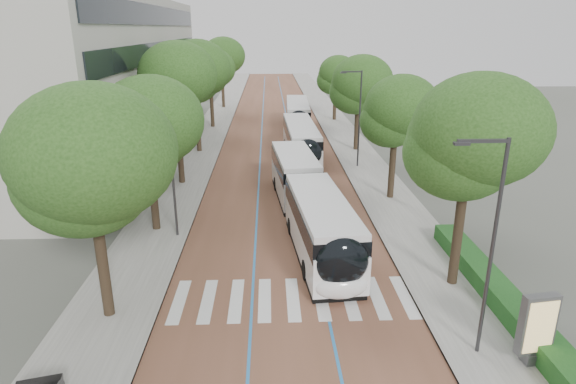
% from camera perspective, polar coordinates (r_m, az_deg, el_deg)
% --- Properties ---
extents(ground, '(160.00, 160.00, 0.00)m').
position_cam_1_polar(ground, '(20.97, 0.16, -14.03)').
color(ground, '#51544C').
rests_on(ground, ground).
extents(road, '(11.00, 140.00, 0.02)m').
position_cam_1_polar(road, '(58.70, -1.53, 7.73)').
color(road, brown).
rests_on(road, ground).
extents(sidewalk_left, '(4.00, 140.00, 0.12)m').
position_cam_1_polar(sidewalk_left, '(59.07, -8.89, 7.63)').
color(sidewalk_left, gray).
rests_on(sidewalk_left, ground).
extents(sidewalk_right, '(4.00, 140.00, 0.12)m').
position_cam_1_polar(sidewalk_right, '(59.26, 5.81, 7.80)').
color(sidewalk_right, gray).
rests_on(sidewalk_right, ground).
extents(kerb_left, '(0.20, 140.00, 0.14)m').
position_cam_1_polar(kerb_left, '(58.88, -7.03, 7.68)').
color(kerb_left, gray).
rests_on(kerb_left, ground).
extents(kerb_right, '(0.20, 140.00, 0.14)m').
position_cam_1_polar(kerb_right, '(59.03, 3.97, 7.81)').
color(kerb_right, gray).
rests_on(kerb_right, ground).
extents(zebra_crossing, '(10.55, 3.60, 0.01)m').
position_cam_1_polar(zebra_crossing, '(21.81, 0.58, -12.53)').
color(zebra_crossing, silver).
rests_on(zebra_crossing, ground).
extents(lane_line_left, '(0.12, 126.00, 0.01)m').
position_cam_1_polar(lane_line_left, '(58.69, -3.10, 7.72)').
color(lane_line_left, '#2471B8').
rests_on(lane_line_left, road).
extents(lane_line_right, '(0.12, 126.00, 0.01)m').
position_cam_1_polar(lane_line_right, '(58.74, 0.05, 7.76)').
color(lane_line_right, '#2471B8').
rests_on(lane_line_right, road).
extents(office_building, '(18.11, 40.00, 14.00)m').
position_cam_1_polar(office_building, '(49.46, -25.11, 12.10)').
color(office_building, '#A8A69C').
rests_on(office_building, ground).
extents(hedge, '(1.20, 14.00, 0.80)m').
position_cam_1_polar(hedge, '(22.91, 24.03, -11.26)').
color(hedge, '#194819').
rests_on(hedge, sidewalk_right).
extents(streetlight_near, '(1.82, 0.20, 8.00)m').
position_cam_1_polar(streetlight_near, '(17.62, 22.75, -4.59)').
color(streetlight_near, '#323235').
rests_on(streetlight_near, sidewalk_right).
extents(streetlight_far, '(1.82, 0.20, 8.00)m').
position_cam_1_polar(streetlight_far, '(40.79, 8.27, 9.45)').
color(streetlight_far, '#323235').
rests_on(streetlight_far, sidewalk_right).
extents(lamp_post_left, '(0.14, 0.14, 8.00)m').
position_cam_1_polar(lamp_post_left, '(27.12, -13.58, 2.81)').
color(lamp_post_left, '#323235').
rests_on(lamp_post_left, sidewalk_left).
extents(trees_left, '(6.30, 61.21, 10.00)m').
position_cam_1_polar(trees_left, '(43.60, -11.45, 12.45)').
color(trees_left, black).
rests_on(trees_left, ground).
extents(trees_right, '(5.72, 47.24, 9.17)m').
position_cam_1_polar(trees_right, '(39.41, 10.31, 10.94)').
color(trees_right, black).
rests_on(trees_right, ground).
extents(lead_bus, '(4.12, 18.54, 3.20)m').
position_cam_1_polar(lead_bus, '(28.34, 2.44, -1.27)').
color(lead_bus, black).
rests_on(lead_bus, ground).
extents(bus_queued_0, '(2.83, 12.46, 3.20)m').
position_cam_1_polar(bus_queued_0, '(43.44, 1.57, 5.91)').
color(bus_queued_0, white).
rests_on(bus_queued_0, ground).
extents(bus_queued_1, '(2.93, 12.47, 3.20)m').
position_cam_1_polar(bus_queued_1, '(56.91, 1.15, 9.03)').
color(bus_queued_1, white).
rests_on(bus_queued_1, ground).
extents(ad_panel, '(1.34, 0.58, 2.70)m').
position_cam_1_polar(ad_panel, '(19.35, 27.39, -14.10)').
color(ad_panel, '#59595B').
rests_on(ad_panel, sidewalk_right).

